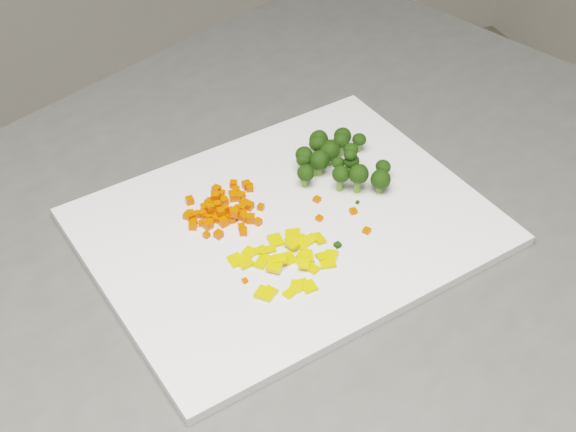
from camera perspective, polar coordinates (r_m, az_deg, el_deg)
name	(u,v)px	position (r m, az deg, el deg)	size (l,w,h in m)	color
cutting_board	(288,226)	(0.89, 0.00, -0.75)	(0.42, 0.33, 0.01)	white
carrot_pile	(227,203)	(0.89, -4.36, 0.92)	(0.09, 0.09, 0.03)	#F23D02
pepper_pile	(286,254)	(0.84, -0.14, -2.75)	(0.11, 0.11, 0.02)	#E8B80C
broccoli_pile	(344,158)	(0.93, 4.01, 4.11)	(0.11, 0.11, 0.05)	black
carrot_cube_0	(241,216)	(0.89, -3.35, 0.03)	(0.01, 0.01, 0.01)	#F23D02
carrot_cube_1	(243,215)	(0.89, -3.19, 0.07)	(0.01, 0.01, 0.01)	#F23D02
carrot_cube_2	(224,212)	(0.90, -4.60, 0.27)	(0.01, 0.01, 0.01)	#F23D02
carrot_cube_3	(207,203)	(0.91, -5.80, 0.95)	(0.01, 0.01, 0.01)	#F23D02
carrot_cube_4	(249,206)	(0.90, -2.79, 0.73)	(0.01, 0.01, 0.01)	#F23D02
carrot_cube_5	(234,184)	(0.93, -3.89, 2.27)	(0.01, 0.01, 0.01)	#F23D02
carrot_cube_6	(236,190)	(0.92, -3.70, 1.83)	(0.01, 0.01, 0.01)	#F23D02
carrot_cube_7	(234,197)	(0.91, -3.89, 1.38)	(0.01, 0.01, 0.01)	#F23D02
carrot_cube_8	(215,199)	(0.91, -5.19, 1.20)	(0.01, 0.01, 0.01)	#F23D02
carrot_cube_9	(223,222)	(0.88, -4.61, -0.44)	(0.01, 0.01, 0.01)	#F23D02
carrot_cube_10	(218,205)	(0.90, -5.03, 0.78)	(0.01, 0.01, 0.01)	#F23D02
carrot_cube_11	(220,196)	(0.92, -4.89, 1.39)	(0.01, 0.01, 0.01)	#F23D02
carrot_cube_12	(250,188)	(0.93, -2.73, 2.03)	(0.01, 0.01, 0.01)	#F23D02
carrot_cube_13	(206,235)	(0.87, -5.83, -1.35)	(0.01, 0.01, 0.01)	#F23D02
carrot_cube_14	(240,196)	(0.91, -3.44, 1.39)	(0.01, 0.01, 0.01)	#F23D02
carrot_cube_15	(205,208)	(0.90, -5.91, 0.55)	(0.01, 0.01, 0.01)	#F23D02
carrot_cube_16	(222,199)	(0.91, -4.74, 1.21)	(0.01, 0.01, 0.01)	#F23D02
carrot_cube_17	(229,212)	(0.89, -4.21, 0.27)	(0.01, 0.01, 0.01)	#F23D02
carrot_cube_18	(216,189)	(0.93, -5.11, 1.89)	(0.01, 0.01, 0.01)	#F23D02
carrot_cube_19	(193,224)	(0.88, -6.79, -0.57)	(0.01, 0.01, 0.01)	#F23D02
carrot_cube_20	(245,218)	(0.89, -3.05, -0.14)	(0.01, 0.01, 0.01)	#F23D02
carrot_cube_21	(187,216)	(0.90, -7.19, 0.02)	(0.01, 0.01, 0.01)	#F23D02
carrot_cube_22	(201,223)	(0.89, -6.19, -0.52)	(0.01, 0.01, 0.01)	#F23D02
carrot_cube_23	(211,222)	(0.89, -5.51, -0.43)	(0.01, 0.01, 0.01)	#F23D02
carrot_cube_24	(237,208)	(0.90, -3.64, 0.55)	(0.01, 0.01, 0.01)	#F23D02
carrot_cube_25	(261,207)	(0.90, -1.95, 0.65)	(0.01, 0.01, 0.01)	#F23D02
carrot_cube_26	(215,197)	(0.91, -5.22, 1.38)	(0.01, 0.01, 0.01)	#F23D02
carrot_cube_27	(240,216)	(0.89, -3.46, 0.02)	(0.01, 0.01, 0.01)	#F23D02
carrot_cube_28	(244,203)	(0.91, -3.15, 0.94)	(0.01, 0.01, 0.01)	#F23D02
carrot_cube_29	(232,220)	(0.89, -4.02, -0.27)	(0.01, 0.01, 0.01)	#F23D02
carrot_cube_30	(224,201)	(0.91, -4.55, 1.05)	(0.01, 0.01, 0.01)	#F23D02
carrot_cube_31	(233,212)	(0.88, -3.90, 0.27)	(0.01, 0.01, 0.01)	#F23D02
carrot_cube_32	(209,217)	(0.89, -5.64, -0.07)	(0.01, 0.01, 0.01)	#F23D02
carrot_cube_33	(221,212)	(0.88, -4.79, 0.29)	(0.01, 0.01, 0.01)	#F23D02
carrot_cube_34	(258,222)	(0.88, -2.14, -0.42)	(0.01, 0.01, 0.01)	#F23D02
carrot_cube_35	(190,214)	(0.90, -6.96, 0.15)	(0.01, 0.01, 0.01)	#F23D02
carrot_cube_36	(196,215)	(0.90, -6.56, 0.09)	(0.01, 0.01, 0.01)	#F23D02
carrot_cube_37	(228,217)	(0.89, -4.31, -0.06)	(0.01, 0.01, 0.01)	#F23D02
carrot_cube_38	(208,225)	(0.88, -5.71, -0.62)	(0.01, 0.01, 0.01)	#F23D02
carrot_cube_39	(219,234)	(0.87, -4.96, -1.31)	(0.01, 0.01, 0.01)	#F23D02
carrot_cube_40	(242,196)	(0.92, -3.31, 1.45)	(0.01, 0.01, 0.01)	#F23D02
carrot_cube_41	(242,227)	(0.88, -3.31, -0.82)	(0.01, 0.01, 0.01)	#F23D02
carrot_cube_42	(223,193)	(0.92, -4.68, 1.66)	(0.01, 0.01, 0.01)	#F23D02
carrot_cube_43	(216,219)	(0.89, -5.11, -0.20)	(0.01, 0.01, 0.01)	#F23D02
carrot_cube_44	(247,185)	(0.93, -2.96, 2.22)	(0.01, 0.01, 0.01)	#F23D02
carrot_cube_45	(243,231)	(0.87, -3.18, -1.11)	(0.01, 0.01, 0.01)	#F23D02
carrot_cube_46	(211,202)	(0.91, -5.49, 0.98)	(0.01, 0.01, 0.01)	#F23D02
carrot_cube_47	(226,208)	(0.89, -4.43, 0.54)	(0.01, 0.01, 0.01)	#F23D02
carrot_cube_48	(210,208)	(0.89, -5.54, 0.60)	(0.01, 0.01, 0.01)	#F23D02
carrot_cube_49	(217,195)	(0.91, -5.05, 1.50)	(0.01, 0.01, 0.01)	#F23D02
carrot_cube_50	(220,195)	(0.92, -4.85, 1.48)	(0.01, 0.01, 0.01)	#F23D02
carrot_cube_51	(193,226)	(0.88, -6.79, -0.68)	(0.01, 0.01, 0.01)	#F23D02
carrot_cube_52	(251,219)	(0.88, -2.67, -0.19)	(0.01, 0.01, 0.01)	#F23D02
carrot_cube_53	(235,213)	(0.88, -3.82, 0.23)	(0.01, 0.01, 0.01)	#F23D02
carrot_cube_54	(205,216)	(0.89, -5.91, 0.01)	(0.01, 0.01, 0.01)	#F23D02
carrot_cube_55	(190,217)	(0.89, -7.02, -0.05)	(0.01, 0.01, 0.01)	#F23D02
carrot_cube_56	(233,195)	(0.92, -3.92, 1.52)	(0.01, 0.01, 0.01)	#F23D02
carrot_cube_57	(215,213)	(0.89, -5.20, 0.19)	(0.01, 0.01, 0.01)	#F23D02
carrot_cube_58	(242,208)	(0.90, -3.29, 0.55)	(0.01, 0.01, 0.01)	#F23D02
carrot_cube_59	(190,200)	(0.91, -7.01, 1.10)	(0.01, 0.01, 0.01)	#F23D02
carrot_cube_60	(203,214)	(0.90, -6.09, 0.15)	(0.01, 0.01, 0.01)	#F23D02
pepper_chunk_0	(305,259)	(0.84, 1.19, -3.06)	(0.01, 0.02, 0.00)	#E8B80C
pepper_chunk_1	(293,234)	(0.87, 0.32, -1.28)	(0.01, 0.02, 0.00)	#E8B80C
pepper_chunk_2	(328,263)	(0.84, 2.83, -3.35)	(0.01, 0.02, 0.00)	#E8B80C
pepper_chunk_3	(292,245)	(0.85, 0.27, -2.04)	(0.02, 0.01, 0.00)	#E8B80C
pepper_chunk_4	(305,262)	(0.84, 1.19, -3.26)	(0.02, 0.01, 0.00)	#E8B80C
pepper_chunk_5	(309,287)	(0.81, 1.51, -5.05)	(0.01, 0.01, 0.00)	#E8B80C
pepper_chunk_6	(302,241)	(0.86, 1.01, -1.77)	(0.02, 0.01, 0.00)	#E8B80C
pepper_chunk_7	(254,252)	(0.85, -2.45, -2.58)	(0.01, 0.01, 0.00)	#E8B80C
pepper_chunk_8	(271,260)	(0.84, -1.23, -3.13)	(0.02, 0.01, 0.00)	#E8B80C
pepper_chunk_9	(291,292)	(0.81, 0.21, -5.44)	(0.02, 0.01, 0.00)	#E8B80C
pepper_chunk_10	(274,267)	(0.83, -0.99, -3.63)	(0.01, 0.02, 0.00)	#E8B80C
pepper_chunk_11	(268,250)	(0.85, -1.45, -2.43)	(0.02, 0.01, 0.00)	#E8B80C
pepper_chunk_12	(247,256)	(0.85, -2.92, -2.82)	(0.01, 0.01, 0.00)	#E8B80C
pepper_chunk_13	(306,256)	(0.85, 1.25, -2.84)	(0.02, 0.01, 0.00)	#E8B80C
pepper_chunk_14	(261,262)	(0.84, -1.90, -3.32)	(0.02, 0.01, 0.00)	#E8B80C
pepper_chunk_15	(303,285)	(0.82, 1.04, -4.90)	(0.01, 0.01, 0.00)	#E8B80C
pepper_chunk_16	(276,240)	(0.86, -0.88, -1.75)	(0.02, 0.01, 0.00)	#E8B80C
pepper_chunk_17	(265,293)	(0.81, -1.64, -5.53)	(0.02, 0.02, 0.00)	#E8B80C
pepper_chunk_18	(323,257)	(0.84, 2.51, -2.91)	(0.01, 0.01, 0.00)	#E8B80C
pepper_chunk_19	(293,243)	(0.86, 0.35, -1.91)	(0.02, 0.01, 0.00)	#E8B80C
pepper_chunk_20	(236,260)	(0.84, -3.75, -3.15)	(0.02, 0.01, 0.00)	#E8B80C
pepper_chunk_21	(319,238)	(0.87, 2.20, -1.59)	(0.02, 0.01, 0.00)	#E8B80C
pepper_chunk_22	(280,259)	(0.83, -0.59, -3.08)	(0.01, 0.01, 0.00)	#E8B80C
pepper_chunk_23	(246,263)	(0.84, -3.03, -3.36)	(0.02, 0.01, 0.00)	#E8B80C
pepper_chunk_24	(270,291)	(0.81, -1.28, -5.38)	(0.01, 0.01, 0.00)	#E8B80C
pepper_chunk_25	(289,258)	(0.84, 0.05, -3.01)	(0.01, 0.02, 0.00)	#E8B80C
pepper_chunk_26	(249,252)	(0.85, -2.76, -2.58)	(0.01, 0.01, 0.00)	#E8B80C
pepper_chunk_27	(296,286)	(0.81, 0.59, -5.02)	(0.01, 0.01, 0.00)	#E8B80C
pepper_chunk_28	(300,244)	(0.86, 0.86, -2.03)	(0.02, 0.01, 0.00)	#E8B80C
pepper_chunk_29	(261,250)	(0.85, -1.92, -2.41)	(0.01, 0.01, 0.00)	#E8B80C
pepper_chunk_30	(311,268)	(0.83, 1.66, -3.69)	(0.02, 0.01, 0.00)	#E8B80C
pepper_chunk_31	(309,240)	(0.86, 1.53, -1.72)	(0.02, 0.01, 0.00)	#E8B80C
pepper_chunk_32	(304,264)	(0.83, 1.14, -3.43)	(0.01, 0.01, 0.00)	#E8B80C
pepper_chunk_33	(331,256)	(0.85, 3.06, -2.85)	(0.01, 0.02, 0.00)	#E8B80C
broccoli_floret_0	(318,144)	(0.97, 2.14, 5.15)	(0.03, 0.03, 0.03)	black
broccoli_floret_1	(303,160)	(0.94, 1.10, 3.97)	(0.03, 0.03, 0.03)	black
broccoli_floret_2	(342,139)	(0.99, 3.85, 5.48)	(0.03, 0.03, 0.03)	black
broccoli_floret_3	(350,155)	(0.93, 4.46, 4.35)	(0.02, 0.02, 0.03)	black
broccoli_floret_4	(305,177)	(0.93, 1.21, 2.79)	(0.03, 0.03, 0.03)	black
broccoli_floret_5	(350,160)	(0.93, 4.41, 3.98)	(0.02, 0.02, 0.03)	black
broccoli_floret_6	(331,152)	(0.96, 3.06, 4.54)	(0.02, 0.02, 0.02)	black
broccoli_floret_7	(358,180)	(0.92, 4.98, 2.60)	(0.03, 0.03, 0.03)	black
broccoli_floret_8	(340,179)	(0.92, 3.72, 2.61)	(0.03, 0.03, 0.03)	black
broccoli_floret_9	(380,182)	(0.92, 6.53, 2.39)	(0.03, 0.03, 0.03)	black
broccoli_floret_10	(351,165)	(0.93, 4.49, 3.66)	(0.03, 0.03, 0.02)	black
broccoli_floret_11	(303,165)	(0.94, 1.08, 3.67)	(0.02, 0.02, 0.03)	black
broccoli_floret_12	(319,164)	(0.94, 2.19, 3.70)	(0.03, 0.03, 0.03)	black
broccoli_floret_13	(329,152)	(0.96, 2.96, 4.58)	(0.03, 0.03, 0.03)	black
broccoli_floret_14	(338,168)	(0.94, 3.54, 3.40)	(0.02, 0.02, 0.03)	black
broccoli_floret_15	(329,154)	(0.96, 2.91, 4.39)	(0.03, 0.03, 0.03)	black
broccoli_floret_16	(382,171)	(0.94, 6.72, 3.23)	(0.02, 0.02, 0.02)	black
broccoli_floret_17	(340,145)	(0.97, 3.75, 5.03)	(0.03, 0.03, 0.03)	black
broccoli_floret_18	(359,143)	(0.98, 5.04, 5.17)	(0.02, 0.02, 0.02)	black
broccoli_floret_19	(315,168)	(0.94, 1.92, 3.43)	(0.02, 0.02, 0.02)	black
broccoli_floret_20	(317,148)	(0.97, 2.09, 4.85)	(0.03, 0.03, 0.03)	black
stray_bit_0	(357,202)	(0.91, 4.96, 0.98)	(0.00, 0.00, 0.00)	black
stray_bit_1	(319,218)	(0.89, 2.24, -0.16)	(0.01, 0.01, 0.00)	#F23D02
stray_bit_2	(367,231)	(0.88, 5.62, -1.04)	(0.01, 0.01, 0.01)	#F23D02
stray_bit_3	(317,199)	(0.91, 2.07, 1.19)	(0.01, 0.01, 0.01)	#F23D02
stray_bit_4	(195,221)	(0.89, -6.66, -0.37)	(0.01, 0.01, 0.00)	#F23D02
stray_bit_5	(353,211)	(0.90, 4.66, 0.35)	(0.01, 0.01, 0.01)	#F23D02
stray_bit_6	(245,281)	(0.82, -3.08, -4.61)	(0.01, 0.01, 0.00)	#F23D02
stray_bit_7	(338,245)	(0.86, 3.55, -2.07)	(0.01, 0.01, 0.00)	black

